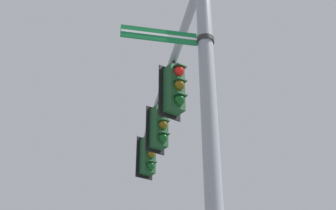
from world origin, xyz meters
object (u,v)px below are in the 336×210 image
at_px(traffic_light_nearest_pole, 175,89).
at_px(street_name_sign, 179,38).
at_px(traffic_light_mid_inner, 159,127).
at_px(traffic_light_mid_outer, 148,156).

distance_m(traffic_light_nearest_pole, street_name_sign, 2.46).
relative_size(traffic_light_mid_inner, traffic_light_mid_outer, 1.00).
bearing_deg(traffic_light_mid_outer, street_name_sign, 62.13).
distance_m(traffic_light_mid_inner, street_name_sign, 4.26).
relative_size(traffic_light_nearest_pole, street_name_sign, 0.97).
xyz_separation_m(traffic_light_mid_inner, traffic_light_mid_outer, (-0.74, -1.68, 0.00)).
bearing_deg(traffic_light_mid_outer, traffic_light_nearest_pole, 66.13).
height_order(traffic_light_mid_inner, street_name_sign, traffic_light_mid_inner).
xyz_separation_m(traffic_light_nearest_pole, traffic_light_mid_outer, (-1.49, -3.36, 0.00)).
xyz_separation_m(traffic_light_mid_inner, street_name_sign, (2.09, 3.67, -0.55)).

